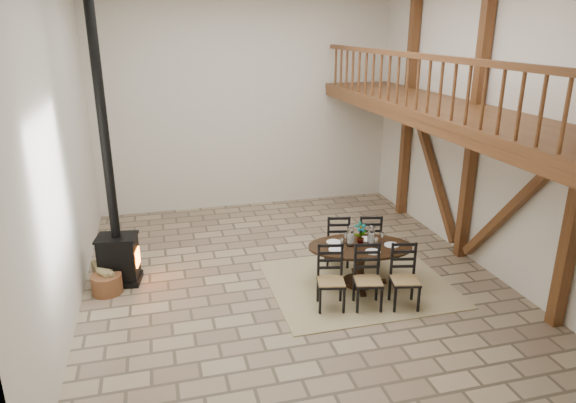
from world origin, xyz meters
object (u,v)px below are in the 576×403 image
object	(u,v)px
log_basket	(107,283)
dining_table	(360,266)
log_stack	(103,272)
wood_stove	(115,222)

from	to	relation	value
log_basket	dining_table	bearing A→B (deg)	-12.25
log_basket	log_stack	distance (m)	0.37
wood_stove	log_basket	size ratio (longest dim) A/B	10.06
wood_stove	log_basket	bearing A→B (deg)	-113.32
dining_table	wood_stove	xyz separation A→B (m)	(-3.91, 1.21, 0.72)
dining_table	wood_stove	bearing A→B (deg)	175.31
wood_stove	log_stack	xyz separation A→B (m)	(-0.28, 0.04, -0.92)
dining_table	log_basket	size ratio (longest dim) A/B	4.37
log_stack	log_basket	bearing A→B (deg)	-77.59
dining_table	wood_stove	world-z (taller)	wood_stove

